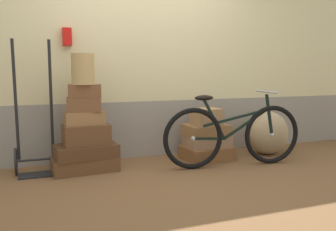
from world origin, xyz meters
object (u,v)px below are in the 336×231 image
at_px(suitcase_1, 86,151).
at_px(suitcase_0, 85,164).
at_px(suitcase_8, 206,130).
at_px(suitcase_4, 84,104).
at_px(suitcase_5, 84,91).
at_px(wicker_basket, 83,69).
at_px(suitcase_9, 206,117).
at_px(burlap_sack, 268,133).
at_px(suitcase_2, 86,135).
at_px(luggage_trolley, 36,143).
at_px(suitcase_6, 207,153).
at_px(suitcase_3, 84,118).
at_px(suitcase_7, 207,141).
at_px(bicycle, 233,135).

bearing_deg(suitcase_1, suitcase_0, 153.74).
distance_m(suitcase_0, suitcase_8, 1.53).
distance_m(suitcase_4, suitcase_5, 0.15).
height_order(suitcase_0, wicker_basket, wicker_basket).
height_order(suitcase_0, suitcase_9, suitcase_9).
xyz_separation_m(wicker_basket, burlap_sack, (2.37, -0.05, -0.84)).
distance_m(suitcase_2, suitcase_5, 0.48).
bearing_deg(suitcase_2, suitcase_1, 133.33).
relative_size(suitcase_0, luggage_trolley, 0.49).
bearing_deg(suitcase_9, burlap_sack, -3.90).
xyz_separation_m(suitcase_4, suitcase_6, (1.49, -0.03, -0.66)).
distance_m(suitcase_1, wicker_basket, 0.90).
height_order(suitcase_8, wicker_basket, wicker_basket).
height_order(suitcase_0, suitcase_2, suitcase_2).
bearing_deg(burlap_sack, wicker_basket, 178.82).
relative_size(suitcase_0, suitcase_6, 1.23).
xyz_separation_m(suitcase_6, luggage_trolley, (-2.00, 0.09, 0.25)).
bearing_deg(suitcase_0, burlap_sack, -5.36).
bearing_deg(wicker_basket, suitcase_6, -0.48).
xyz_separation_m(suitcase_8, suitcase_9, (-0.02, -0.05, 0.18)).
relative_size(suitcase_6, suitcase_9, 1.72).
distance_m(suitcase_5, luggage_trolley, 0.76).
distance_m(suitcase_3, wicker_basket, 0.53).
xyz_separation_m(suitcase_7, wicker_basket, (-1.50, -0.01, 0.90)).
bearing_deg(suitcase_8, suitcase_9, -117.97).
height_order(suitcase_3, bicycle, bicycle).
xyz_separation_m(suitcase_0, suitcase_6, (1.50, -0.01, 0.00)).
bearing_deg(suitcase_4, suitcase_1, -69.29).
bearing_deg(suitcase_8, wicker_basket, 176.84).
distance_m(suitcase_0, suitcase_6, 1.50).
height_order(suitcase_0, suitcase_4, suitcase_4).
relative_size(burlap_sack, bicycle, 0.34).
height_order(suitcase_1, burlap_sack, burlap_sack).
xyz_separation_m(suitcase_5, suitcase_7, (1.49, -0.02, -0.66)).
xyz_separation_m(suitcase_2, burlap_sack, (2.36, -0.03, -0.12)).
bearing_deg(suitcase_2, burlap_sack, -5.16).
bearing_deg(burlap_sack, suitcase_0, 178.85).
relative_size(suitcase_3, suitcase_9, 1.27).
bearing_deg(suitcase_9, suitcase_5, 175.59).
height_order(suitcase_3, suitcase_9, suitcase_3).
height_order(suitcase_1, suitcase_8, suitcase_8).
bearing_deg(burlap_sack, suitcase_9, 178.52).
xyz_separation_m(suitcase_2, suitcase_9, (1.46, -0.01, 0.13)).
distance_m(suitcase_5, bicycle, 1.75).
xyz_separation_m(suitcase_4, suitcase_8, (1.50, 0.00, -0.38)).
xyz_separation_m(luggage_trolley, bicycle, (2.14, -0.49, 0.04)).
bearing_deg(suitcase_4, bicycle, -9.49).
xyz_separation_m(suitcase_6, bicycle, (0.14, -0.40, 0.29)).
distance_m(suitcase_7, wicker_basket, 1.75).
height_order(suitcase_3, suitcase_5, suitcase_5).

